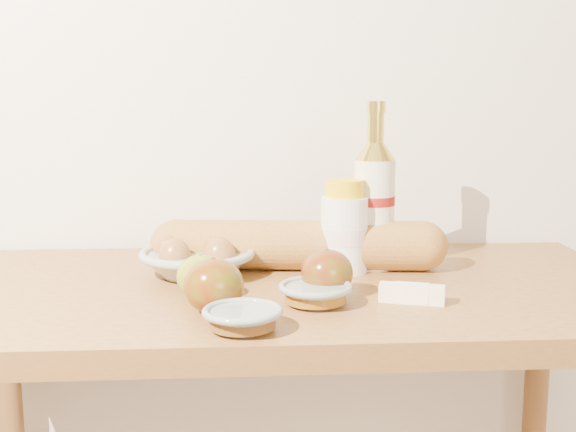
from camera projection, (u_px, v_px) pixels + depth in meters
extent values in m
cube|color=silver|center=(276.00, 50.00, 1.46)|extent=(3.50, 0.02, 2.60)
cube|color=#A16D34|center=(287.00, 295.00, 1.21)|extent=(1.20, 0.60, 0.04)
cylinder|color=silver|center=(374.00, 214.00, 1.30)|extent=(0.09, 0.09, 0.20)
cylinder|color=maroon|center=(374.00, 200.00, 1.30)|extent=(0.10, 0.10, 0.02)
cone|color=gold|center=(375.00, 151.00, 1.28)|extent=(0.09, 0.09, 0.03)
cylinder|color=gold|center=(376.00, 128.00, 1.27)|extent=(0.04, 0.04, 0.05)
cylinder|color=gold|center=(376.00, 107.00, 1.27)|extent=(0.04, 0.04, 0.02)
cylinder|color=white|center=(344.00, 235.00, 1.28)|extent=(0.10, 0.10, 0.13)
cylinder|color=#FFD9D5|center=(344.00, 235.00, 1.28)|extent=(0.10, 0.10, 0.03)
cylinder|color=yellow|center=(345.00, 188.00, 1.26)|extent=(0.08, 0.08, 0.03)
torus|color=#94A29D|center=(197.00, 254.00, 1.25)|extent=(0.21, 0.21, 0.02)
ellipsoid|color=brown|center=(175.00, 259.00, 1.23)|extent=(0.06, 0.06, 0.07)
ellipsoid|color=brown|center=(220.00, 257.00, 1.24)|extent=(0.06, 0.06, 0.07)
ellipsoid|color=brown|center=(197.00, 251.00, 1.29)|extent=(0.06, 0.06, 0.07)
ellipsoid|color=brown|center=(169.00, 252.00, 1.28)|extent=(0.06, 0.06, 0.07)
ellipsoid|color=brown|center=(225.00, 251.00, 1.29)|extent=(0.06, 0.06, 0.07)
cylinder|color=#C68A3C|center=(298.00, 245.00, 1.30)|extent=(0.45, 0.13, 0.09)
sphere|color=#C68A3C|center=(175.00, 244.00, 1.30)|extent=(0.10, 0.10, 0.09)
sphere|color=#C68A3C|center=(423.00, 246.00, 1.29)|extent=(0.10, 0.10, 0.09)
ellipsoid|color=#A38C20|center=(201.00, 277.00, 1.11)|extent=(0.09, 0.09, 0.07)
cylinder|color=#51321B|center=(201.00, 258.00, 1.11)|extent=(0.01, 0.01, 0.01)
ellipsoid|color=maroon|center=(214.00, 286.00, 1.04)|extent=(0.09, 0.09, 0.08)
cylinder|color=#4A3118|center=(213.00, 263.00, 1.03)|extent=(0.01, 0.01, 0.01)
ellipsoid|color=maroon|center=(327.00, 273.00, 1.12)|extent=(0.09, 0.09, 0.08)
cylinder|color=#462B17|center=(327.00, 253.00, 1.12)|extent=(0.01, 0.01, 0.01)
torus|color=gray|center=(243.00, 311.00, 0.96)|extent=(0.13, 0.13, 0.01)
cylinder|color=brown|center=(243.00, 319.00, 0.97)|extent=(0.10, 0.10, 0.02)
torus|color=gray|center=(315.00, 287.00, 1.08)|extent=(0.12, 0.12, 0.01)
cylinder|color=brown|center=(315.00, 294.00, 1.08)|extent=(0.10, 0.10, 0.02)
cube|color=#FDF6C4|center=(412.00, 294.00, 1.10)|extent=(0.10, 0.06, 0.03)
cube|color=white|center=(412.00, 294.00, 1.10)|extent=(0.06, 0.04, 0.03)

